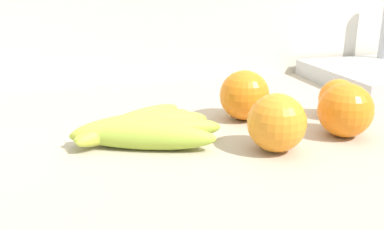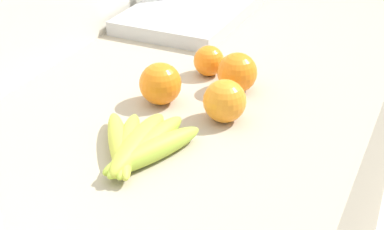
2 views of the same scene
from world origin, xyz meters
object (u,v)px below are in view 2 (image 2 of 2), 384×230
at_px(orange_back_left, 225,101).
at_px(orange_right, 160,84).
at_px(sink_basin, 192,10).
at_px(banana_bunch, 138,146).
at_px(orange_far_right, 237,72).
at_px(orange_back_right, 209,61).

height_order(orange_back_left, orange_right, orange_right).
bearing_deg(orange_right, sink_basin, 17.57).
relative_size(banana_bunch, orange_back_left, 2.70).
bearing_deg(orange_far_right, banana_bunch, 167.63).
bearing_deg(sink_basin, orange_far_right, -143.48).
distance_m(orange_far_right, sink_basin, 0.44).
xyz_separation_m(banana_bunch, sink_basin, (0.65, 0.20, 0.00)).
distance_m(orange_back_left, orange_back_right, 0.20).
distance_m(orange_back_left, orange_right, 0.14).
distance_m(orange_back_left, sink_basin, 0.56).
bearing_deg(orange_back_right, orange_right, 167.22).
bearing_deg(banana_bunch, sink_basin, 17.11).
xyz_separation_m(orange_back_left, sink_basin, (0.48, 0.29, -0.02)).
xyz_separation_m(orange_back_left, orange_far_right, (0.12, 0.02, 0.00)).
height_order(orange_far_right, orange_right, orange_right).
height_order(banana_bunch, orange_far_right, orange_far_right).
height_order(orange_right, orange_back_right, orange_right).
bearing_deg(sink_basin, banana_bunch, -162.89).
bearing_deg(orange_back_right, orange_far_right, -118.71).
xyz_separation_m(orange_right, orange_back_right, (0.16, -0.04, -0.01)).
relative_size(orange_far_right, sink_basin, 0.19).
bearing_deg(banana_bunch, orange_right, 15.92).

